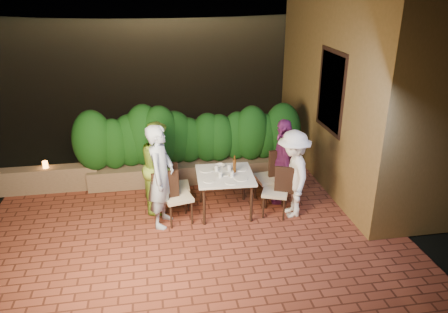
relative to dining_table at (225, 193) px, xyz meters
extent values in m
plane|color=black|center=(-0.66, -0.86, -0.40)|extent=(400.00, 400.00, 0.00)
cube|color=brown|center=(-0.66, -0.36, -0.45)|extent=(7.00, 6.00, 0.15)
cube|color=olive|center=(2.94, 1.14, 2.12)|extent=(1.60, 5.00, 5.00)
cube|color=black|center=(2.16, 0.64, 1.62)|extent=(0.08, 1.00, 1.40)
cube|color=black|center=(2.15, 0.64, 1.62)|extent=(0.06, 1.15, 1.55)
cube|color=brown|center=(-0.46, 1.44, -0.17)|extent=(4.20, 0.55, 0.40)
cube|color=brown|center=(-3.46, 1.44, -0.12)|extent=(2.20, 0.30, 0.50)
ellipsoid|color=black|center=(1.34, 59.14, -4.38)|extent=(52.00, 40.00, 22.00)
cylinder|color=white|center=(-0.32, -0.22, 0.38)|extent=(0.19, 0.19, 0.01)
cylinder|color=white|center=(-0.30, 0.22, 0.38)|extent=(0.24, 0.24, 0.01)
cylinder|color=white|center=(0.24, -0.23, 0.38)|extent=(0.24, 0.24, 0.01)
cylinder|color=white|center=(0.32, 0.17, 0.38)|extent=(0.23, 0.23, 0.01)
cylinder|color=white|center=(0.01, 0.00, 0.38)|extent=(0.20, 0.20, 0.01)
cylinder|color=white|center=(0.04, -0.35, 0.38)|extent=(0.20, 0.20, 0.01)
cylinder|color=silver|center=(-0.10, -0.11, 0.43)|extent=(0.06, 0.06, 0.11)
cylinder|color=silver|center=(-0.13, 0.16, 0.43)|extent=(0.06, 0.06, 0.11)
cylinder|color=silver|center=(0.10, -0.13, 0.43)|extent=(0.06, 0.06, 0.11)
cylinder|color=silver|center=(0.10, 0.13, 0.44)|extent=(0.07, 0.07, 0.12)
imported|color=white|center=(-0.04, 0.34, 0.40)|extent=(0.22, 0.22, 0.04)
imported|color=#A8BAD8|center=(-1.13, -0.22, 0.53)|extent=(0.62, 0.76, 1.81)
imported|color=#8AB438|center=(-1.14, 0.35, 0.46)|extent=(0.78, 0.92, 1.67)
imported|color=white|center=(1.15, -0.30, 0.42)|extent=(0.66, 1.06, 1.59)
imported|color=#732668|center=(1.14, 0.25, 0.44)|extent=(0.55, 1.01, 1.64)
cylinder|color=orange|center=(-3.34, 1.44, 0.20)|extent=(0.10, 0.10, 0.14)
camera|label=1|loc=(-1.24, -6.91, 3.63)|focal=35.00mm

